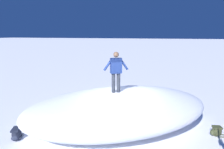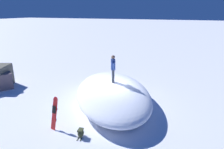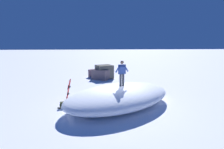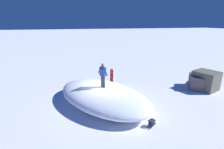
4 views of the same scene
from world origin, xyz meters
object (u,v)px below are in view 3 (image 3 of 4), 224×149
Objects in this scene: backpack_near at (63,105)px; backpack_far at (156,92)px; snowboard_primary_upright at (69,89)px; snowboarder_standing at (122,72)px.

backpack_far is (-1.91, 6.67, 0.01)m from backpack_near.
snowboarder_standing is at bearing 66.69° from snowboard_primary_upright.
backpack_near is (-0.06, -3.65, -2.00)m from snowboarder_standing.
snowboard_primary_upright reaches higher than backpack_near.
backpack_near is 6.94m from backpack_far.
backpack_far is at bearing 106.00° from backpack_near.
backpack_near is 0.80× the size of backpack_far.
snowboard_primary_upright reaches higher than backpack_far.
snowboarder_standing is 1.03× the size of snowboard_primary_upright.
backpack_far is (-0.47, 6.50, -0.58)m from snowboard_primary_upright.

